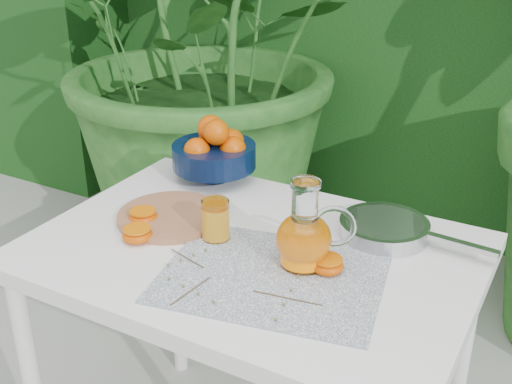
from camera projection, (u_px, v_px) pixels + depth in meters
The scene contains 10 objects.
potted_plant_left at pixel (217, 33), 2.66m from camera, with size 1.91×1.91×1.91m, color #20561D.
white_table at pixel (252, 277), 1.49m from camera, with size 1.00×0.70×0.75m.
placemat at pixel (273, 276), 1.34m from camera, with size 0.46×0.36×0.00m, color #0C1D46.
cutting_board at pixel (171, 216), 1.58m from camera, with size 0.26×0.26×0.02m, color #926142.
fruit_bowl at pixel (215, 151), 1.78m from camera, with size 0.30×0.30×0.18m.
juice_pitcher at pixel (305, 237), 1.35m from camera, with size 0.18×0.15×0.20m.
juice_tumbler at pixel (216, 221), 1.47m from camera, with size 0.07×0.07×0.10m.
saute_pan at pixel (385, 228), 1.50m from camera, with size 0.38×0.23×0.04m.
orange_halves at pixel (198, 237), 1.47m from camera, with size 0.57×0.18×0.03m.
thyme_sprigs at pixel (223, 282), 1.32m from camera, with size 0.38×0.21×0.01m.
Camera 1 is at (0.70, -1.13, 1.48)m, focal length 45.00 mm.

